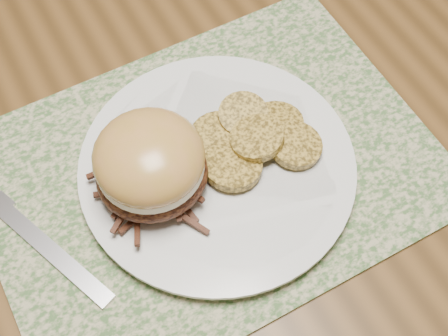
# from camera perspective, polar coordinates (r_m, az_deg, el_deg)

# --- Properties ---
(ground) EXTENTS (3.50, 3.50, 0.00)m
(ground) POSITION_cam_1_polar(r_m,az_deg,el_deg) (1.40, 3.40, -8.61)
(ground) COLOR #55391D
(ground) RESTS_ON ground
(dining_table) EXTENTS (1.50, 0.90, 0.75)m
(dining_table) POSITION_cam_1_polar(r_m,az_deg,el_deg) (0.82, 5.83, 8.94)
(dining_table) COLOR brown
(dining_table) RESTS_ON ground
(placemat) EXTENTS (0.45, 0.33, 0.00)m
(placemat) POSITION_cam_1_polar(r_m,az_deg,el_deg) (0.63, -1.30, -0.16)
(placemat) COLOR #406132
(placemat) RESTS_ON dining_table
(dinner_plate) EXTENTS (0.26, 0.26, 0.02)m
(dinner_plate) POSITION_cam_1_polar(r_m,az_deg,el_deg) (0.62, -0.62, 0.04)
(dinner_plate) COLOR silver
(dinner_plate) RESTS_ON placemat
(pork_sandwich) EXTENTS (0.12, 0.12, 0.08)m
(pork_sandwich) POSITION_cam_1_polar(r_m,az_deg,el_deg) (0.58, -6.77, 0.35)
(pork_sandwich) COLOR black
(pork_sandwich) RESTS_ON dinner_plate
(roasted_potatoes) EXTENTS (0.14, 0.12, 0.03)m
(roasted_potatoes) POSITION_cam_1_polar(r_m,az_deg,el_deg) (0.62, 2.63, 2.76)
(roasted_potatoes) COLOR #AB8632
(roasted_potatoes) RESTS_ON dinner_plate
(fork) EXTENTS (0.09, 0.19, 0.00)m
(fork) POSITION_cam_1_polar(r_m,az_deg,el_deg) (0.62, -16.97, -5.99)
(fork) COLOR silver
(fork) RESTS_ON placemat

